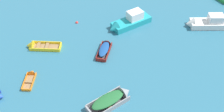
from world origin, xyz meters
name	(u,v)px	position (x,y,z in m)	size (l,w,h in m)	color
rowboat_grey_far_back	(114,98)	(-0.37, 17.83, 0.43)	(4.70, 3.65, 1.48)	#4C4C51
motor_launch_white_back_row_center	(207,23)	(12.28, 28.40, 0.55)	(5.66, 2.15, 1.99)	white
motor_launch_turquoise_far_right	(129,22)	(2.59, 29.42, 0.59)	(5.82, 4.04, 2.15)	teal
rowboat_orange_midfield_left	(31,76)	(-8.54, 21.67, 0.14)	(1.28, 2.77, 0.86)	#99754C
rowboat_yellow_back_row_right	(36,46)	(-8.44, 26.34, 0.19)	(4.09, 1.83, 1.20)	#99754C
rowboat_maroon_near_right	(105,47)	(-0.65, 25.21, 0.32)	(2.12, 3.58, 1.04)	#4C4C51
mooring_buoy_near_foreground	(77,23)	(-3.84, 30.69, 0.00)	(0.38, 0.38, 0.38)	red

